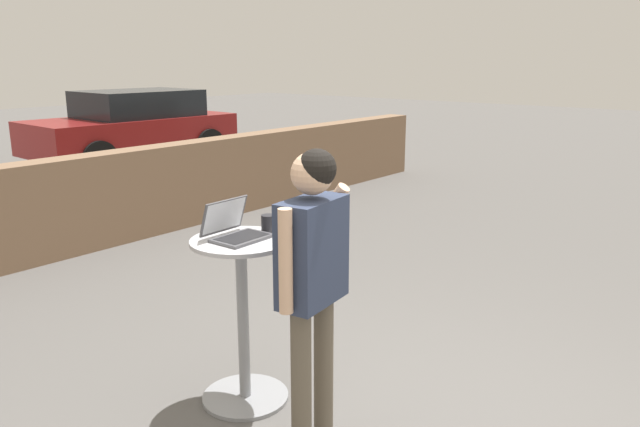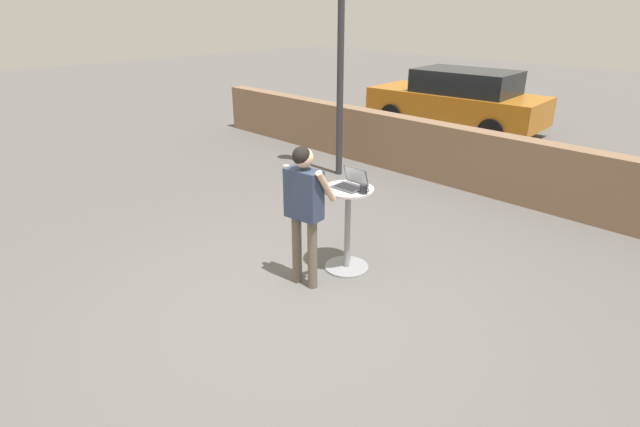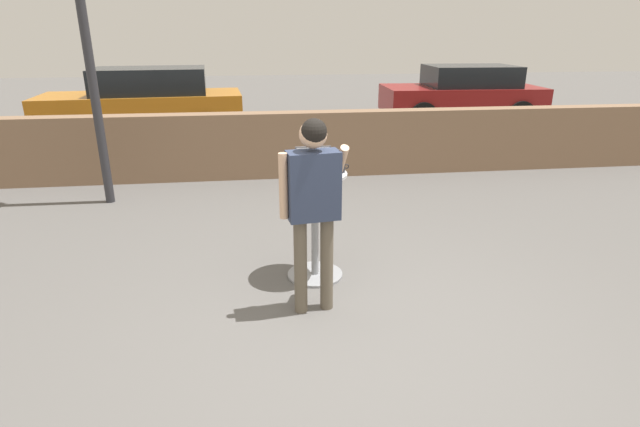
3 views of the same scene
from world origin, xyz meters
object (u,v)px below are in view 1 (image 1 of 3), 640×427
(cafe_table, at_px, (243,315))
(standing_person, at_px, (312,264))
(parked_car_near_street, at_px, (133,126))
(coffee_mug, at_px, (269,223))
(laptop, at_px, (235,230))

(cafe_table, relative_size, standing_person, 0.63)
(standing_person, height_order, parked_car_near_street, standing_person)
(cafe_table, xyz_separation_m, standing_person, (-0.09, -0.63, 0.49))
(cafe_table, height_order, parked_car_near_street, parked_car_near_street)
(cafe_table, bearing_deg, coffee_mug, -1.58)
(standing_person, distance_m, parked_car_near_street, 10.01)
(coffee_mug, height_order, standing_person, standing_person)
(laptop, distance_m, coffee_mug, 0.24)
(parked_car_near_street, bearing_deg, standing_person, -119.40)
(laptop, relative_size, parked_car_near_street, 0.08)
(coffee_mug, bearing_deg, cafe_table, 178.42)
(laptop, distance_m, standing_person, 0.67)
(laptop, height_order, standing_person, standing_person)
(coffee_mug, bearing_deg, parked_car_near_street, 60.46)
(coffee_mug, xyz_separation_m, parked_car_near_street, (4.59, 8.10, -0.34))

